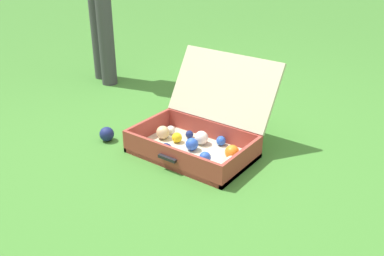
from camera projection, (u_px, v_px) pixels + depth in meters
ground_plane at (191, 158)px, 2.34m from camera, size 16.00×16.00×0.00m
open_suitcase at (201, 131)px, 2.39m from camera, size 0.65×0.64×0.48m
stray_ball_on_grass at (107, 134)px, 2.51m from camera, size 0.09×0.09×0.09m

